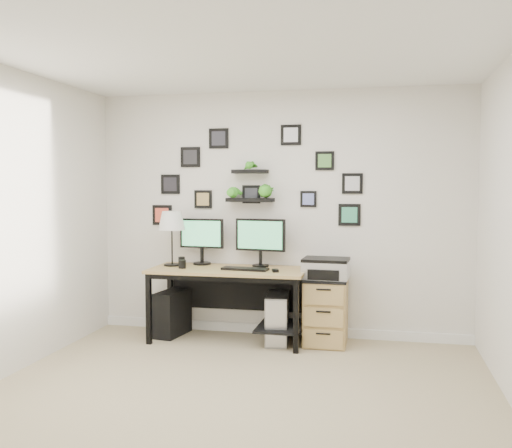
% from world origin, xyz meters
% --- Properties ---
extents(room, '(4.00, 4.00, 4.00)m').
position_xyz_m(room, '(0.00, 1.98, 0.05)').
color(room, tan).
rests_on(room, ground).
extents(desk, '(1.60, 0.70, 0.75)m').
position_xyz_m(desk, '(-0.43, 1.67, 0.63)').
color(desk, tan).
rests_on(desk, ground).
extents(monitor_left, '(0.49, 0.20, 0.50)m').
position_xyz_m(monitor_left, '(-0.83, 1.86, 1.04)').
color(monitor_left, black).
rests_on(monitor_left, desk).
extents(monitor_right, '(0.54, 0.20, 0.50)m').
position_xyz_m(monitor_right, '(-0.18, 1.84, 1.05)').
color(monitor_right, black).
rests_on(monitor_right, desk).
extents(keyboard, '(0.48, 0.20, 0.02)m').
position_xyz_m(keyboard, '(-0.28, 1.57, 0.76)').
color(keyboard, black).
rests_on(keyboard, desk).
extents(mouse, '(0.08, 0.10, 0.03)m').
position_xyz_m(mouse, '(0.04, 1.51, 0.76)').
color(mouse, black).
rests_on(mouse, desk).
extents(table_lamp, '(0.28, 0.28, 0.58)m').
position_xyz_m(table_lamp, '(-1.11, 1.71, 1.22)').
color(table_lamp, black).
rests_on(table_lamp, desk).
extents(mug, '(0.08, 0.08, 0.09)m').
position_xyz_m(mug, '(-0.94, 1.54, 0.79)').
color(mug, black).
rests_on(mug, desk).
extents(pen_cup, '(0.07, 0.07, 0.09)m').
position_xyz_m(pen_cup, '(-1.02, 1.75, 0.80)').
color(pen_cup, black).
rests_on(pen_cup, desk).
extents(pc_tower_black, '(0.29, 0.51, 0.48)m').
position_xyz_m(pc_tower_black, '(-1.11, 1.71, 0.24)').
color(pc_tower_black, black).
rests_on(pc_tower_black, ground).
extents(pc_tower_grey, '(0.27, 0.52, 0.49)m').
position_xyz_m(pc_tower_grey, '(0.04, 1.67, 0.25)').
color(pc_tower_grey, gray).
rests_on(pc_tower_grey, ground).
extents(file_cabinet, '(0.43, 0.53, 0.67)m').
position_xyz_m(file_cabinet, '(0.53, 1.72, 0.34)').
color(file_cabinet, tan).
rests_on(file_cabinet, ground).
extents(printer, '(0.47, 0.39, 0.20)m').
position_xyz_m(printer, '(0.53, 1.69, 0.77)').
color(printer, silver).
rests_on(printer, file_cabinet).
extents(wall_decor, '(2.31, 0.18, 1.08)m').
position_xyz_m(wall_decor, '(-0.29, 1.93, 1.65)').
color(wall_decor, black).
rests_on(wall_decor, ground).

